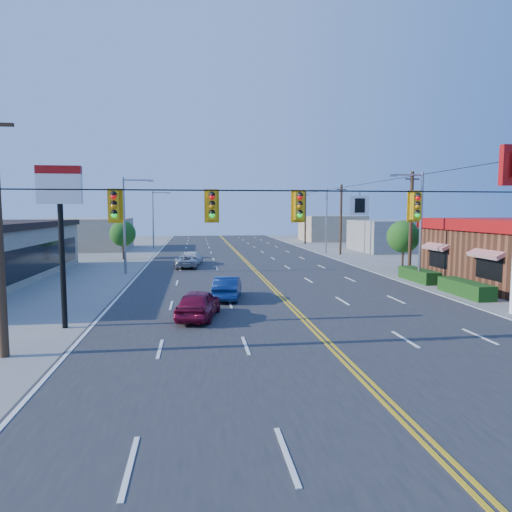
{
  "coord_description": "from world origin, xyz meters",
  "views": [
    {
      "loc": [
        -5.1,
        -17.06,
        5.23
      ],
      "look_at": [
        -1.07,
        13.43,
        2.2
      ],
      "focal_mm": 32.0,
      "sensor_mm": 36.0,
      "label": 1
    }
  ],
  "objects": [
    {
      "name": "utility_pole_far",
      "position": [
        12.2,
        54.0,
        4.2
      ],
      "size": [
        0.28,
        0.28,
        8.4
      ],
      "primitive_type": "cylinder",
      "color": "#47301E",
      "rests_on": "ground"
    },
    {
      "name": "utility_pole_near",
      "position": [
        12.2,
        18.0,
        4.2
      ],
      "size": [
        0.28,
        0.28,
        8.4
      ],
      "primitive_type": "cylinder",
      "color": "#47301E",
      "rests_on": "ground"
    },
    {
      "name": "tree_kfc_rear",
      "position": [
        13.5,
        22.0,
        2.93
      ],
      "size": [
        2.94,
        2.94,
        4.41
      ],
      "color": "#47301E",
      "rests_on": "ground"
    },
    {
      "name": "streetlight_ne",
      "position": [
        10.79,
        38.0,
        4.51
      ],
      "size": [
        2.55,
        0.25,
        8.0
      ],
      "color": "gray",
      "rests_on": "ground"
    },
    {
      "name": "bld_east_far",
      "position": [
        19.0,
        62.0,
        2.2
      ],
      "size": [
        10.0,
        10.0,
        4.4
      ],
      "primitive_type": "cube",
      "color": "tan",
      "rests_on": "ground"
    },
    {
      "name": "tree_west",
      "position": [
        -13.0,
        34.0,
        2.79
      ],
      "size": [
        2.8,
        2.8,
        4.2
      ],
      "color": "#47301E",
      "rests_on": "ground"
    },
    {
      "name": "road",
      "position": [
        0.0,
        20.0,
        0.03
      ],
      "size": [
        20.0,
        120.0,
        0.06
      ],
      "primitive_type": "cube",
      "color": "#2D2D30",
      "rests_on": "ground"
    },
    {
      "name": "ground",
      "position": [
        0.0,
        0.0,
        0.0
      ],
      "size": [
        160.0,
        160.0,
        0.0
      ],
      "primitive_type": "plane",
      "color": "gray",
      "rests_on": "ground"
    },
    {
      "name": "bld_west_far",
      "position": [
        -20.0,
        48.0,
        2.1
      ],
      "size": [
        11.0,
        12.0,
        4.2
      ],
      "primitive_type": "cube",
      "color": "tan",
      "rests_on": "ground"
    },
    {
      "name": "car_silver",
      "position": [
        -6.09,
        25.04,
        0.58
      ],
      "size": [
        2.22,
        4.33,
        1.17
      ],
      "primitive_type": "imported",
      "rotation": [
        0.0,
        0.0,
        3.21
      ],
      "color": "#AEAFB4",
      "rests_on": "ground"
    },
    {
      "name": "streetlight_se",
      "position": [
        10.79,
        14.0,
        4.51
      ],
      "size": [
        2.55,
        0.25,
        8.0
      ],
      "color": "gray",
      "rests_on": "ground"
    },
    {
      "name": "car_magenta",
      "position": [
        -5.02,
        4.85,
        0.71
      ],
      "size": [
        2.51,
        4.41,
        1.41
      ],
      "primitive_type": "imported",
      "rotation": [
        0.0,
        0.0,
        2.93
      ],
      "color": "maroon",
      "rests_on": "ground"
    },
    {
      "name": "car_white",
      "position": [
        -5.46,
        28.0,
        0.61
      ],
      "size": [
        2.2,
        4.39,
        1.22
      ],
      "primitive_type": "imported",
      "rotation": [
        0.0,
        0.0,
        3.02
      ],
      "color": "white",
      "rests_on": "ground"
    },
    {
      "name": "car_blue",
      "position": [
        -3.29,
        9.59,
        0.67
      ],
      "size": [
        2.06,
        4.26,
        1.35
      ],
      "primitive_type": "imported",
      "rotation": [
        0.0,
        0.0,
        2.98
      ],
      "color": "navy",
      "rests_on": "ground"
    },
    {
      "name": "utility_pole_mid",
      "position": [
        12.2,
        36.0,
        4.2
      ],
      "size": [
        0.28,
        0.28,
        8.4
      ],
      "primitive_type": "cylinder",
      "color": "#47301E",
      "rests_on": "ground"
    },
    {
      "name": "signal_span",
      "position": [
        -0.12,
        0.0,
        4.89
      ],
      "size": [
        24.32,
        0.34,
        9.0
      ],
      "color": "#47301E",
      "rests_on": "ground"
    },
    {
      "name": "streetlight_sw",
      "position": [
        -10.79,
        22.0,
        4.51
      ],
      "size": [
        2.55,
        0.25,
        8.0
      ],
      "color": "gray",
      "rests_on": "ground"
    },
    {
      "name": "bld_east_mid",
      "position": [
        22.0,
        40.0,
        2.0
      ],
      "size": [
        12.0,
        10.0,
        4.0
      ],
      "primitive_type": "cube",
      "color": "gray",
      "rests_on": "ground"
    },
    {
      "name": "streetlight_nw",
      "position": [
        -10.79,
        48.0,
        4.51
      ],
      "size": [
        2.55,
        0.25,
        8.0
      ],
      "color": "gray",
      "rests_on": "ground"
    },
    {
      "name": "pizza_hut_sign",
      "position": [
        -11.0,
        4.0,
        5.18
      ],
      "size": [
        1.9,
        0.3,
        6.85
      ],
      "color": "black",
      "rests_on": "ground"
    }
  ]
}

